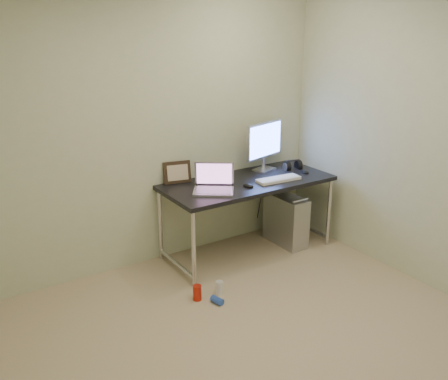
% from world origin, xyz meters
% --- Properties ---
extents(floor, '(3.50, 3.50, 0.00)m').
position_xyz_m(floor, '(0.00, 0.00, 0.00)').
color(floor, tan).
rests_on(floor, ground).
extents(wall_back, '(3.50, 0.02, 2.50)m').
position_xyz_m(wall_back, '(0.00, 1.75, 1.25)').
color(wall_back, beige).
rests_on(wall_back, ground).
extents(wall_right, '(0.02, 3.50, 2.50)m').
position_xyz_m(wall_right, '(1.75, 0.00, 1.25)').
color(wall_right, beige).
rests_on(wall_right, ground).
extents(desk, '(1.67, 0.73, 0.75)m').
position_xyz_m(desk, '(0.80, 1.39, 0.67)').
color(desk, black).
rests_on(desk, ground).
extents(tower_computer, '(0.22, 0.50, 0.55)m').
position_xyz_m(tower_computer, '(1.25, 1.33, 0.26)').
color(tower_computer, '#B3B3B8').
rests_on(tower_computer, ground).
extents(cable_a, '(0.01, 0.16, 0.69)m').
position_xyz_m(cable_a, '(1.20, 1.70, 0.40)').
color(cable_a, black).
rests_on(cable_a, ground).
extents(cable_b, '(0.02, 0.11, 0.71)m').
position_xyz_m(cable_b, '(1.29, 1.68, 0.38)').
color(cable_b, black).
rests_on(cable_b, ground).
extents(can_red, '(0.10, 0.10, 0.13)m').
position_xyz_m(can_red, '(-0.09, 0.86, 0.07)').
color(can_red, red).
rests_on(can_red, ground).
extents(can_white, '(0.07, 0.07, 0.12)m').
position_xyz_m(can_white, '(0.12, 0.84, 0.06)').
color(can_white, white).
rests_on(can_white, ground).
extents(can_blue, '(0.08, 0.12, 0.06)m').
position_xyz_m(can_blue, '(0.02, 0.72, 0.03)').
color(can_blue, blue).
rests_on(can_blue, ground).
extents(laptop, '(0.46, 0.45, 0.25)m').
position_xyz_m(laptop, '(0.37, 1.32, 0.81)').
color(laptop, silver).
rests_on(laptop, desk).
extents(monitor, '(0.52, 0.21, 0.50)m').
position_xyz_m(monitor, '(1.15, 1.59, 1.04)').
color(monitor, silver).
rests_on(monitor, desk).
extents(keyboard, '(0.45, 0.18, 0.03)m').
position_xyz_m(keyboard, '(1.05, 1.23, 0.76)').
color(keyboard, white).
rests_on(keyboard, desk).
extents(mouse_right, '(0.09, 0.11, 0.03)m').
position_xyz_m(mouse_right, '(1.43, 1.27, 0.77)').
color(mouse_right, black).
rests_on(mouse_right, desk).
extents(mouse_left, '(0.09, 0.13, 0.04)m').
position_xyz_m(mouse_left, '(0.69, 1.23, 0.77)').
color(mouse_left, black).
rests_on(mouse_left, desk).
extents(headphones, '(0.20, 0.12, 0.12)m').
position_xyz_m(headphones, '(1.42, 1.46, 0.78)').
color(headphones, black).
rests_on(headphones, desk).
extents(picture_frame, '(0.27, 0.13, 0.21)m').
position_xyz_m(picture_frame, '(0.20, 1.70, 0.86)').
color(picture_frame, black).
rests_on(picture_frame, desk).
extents(webcam, '(0.05, 0.04, 0.13)m').
position_xyz_m(webcam, '(0.41, 1.64, 0.84)').
color(webcam, silver).
rests_on(webcam, desk).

